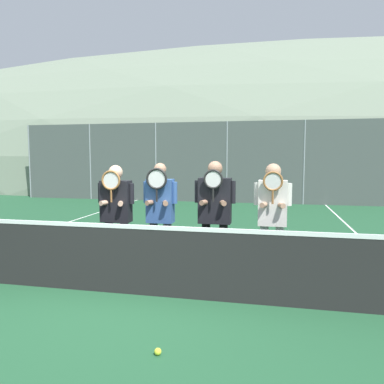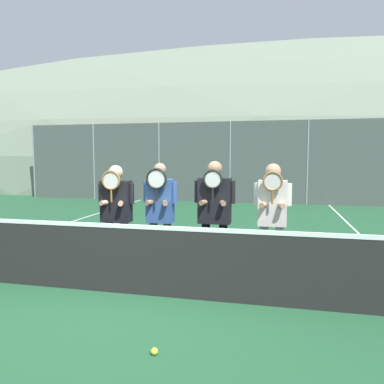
{
  "view_description": "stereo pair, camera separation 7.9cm",
  "coord_description": "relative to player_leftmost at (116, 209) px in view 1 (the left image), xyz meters",
  "views": [
    {
      "loc": [
        1.84,
        -4.66,
        1.87
      ],
      "look_at": [
        0.59,
        1.1,
        1.31
      ],
      "focal_mm": 35.0,
      "sensor_mm": 36.0,
      "label": 1
    },
    {
      "loc": [
        1.91,
        -4.65,
        1.87
      ],
      "look_at": [
        0.59,
        1.1,
        1.31
      ],
      "focal_mm": 35.0,
      "sensor_mm": 36.0,
      "label": 2
    }
  ],
  "objects": [
    {
      "name": "ground_plane",
      "position": [
        0.59,
        -0.84,
        -1.05
      ],
      "size": [
        120.0,
        120.0,
        0.0
      ],
      "primitive_type": "plane",
      "color": "#1E4C2D"
    },
    {
      "name": "tennis_net",
      "position": [
        0.59,
        -0.84,
        -0.55
      ],
      "size": [
        10.4,
        0.09,
        1.06
      ],
      "color": "gray",
      "rests_on": "ground_plane"
    },
    {
      "name": "tennis_ball_on_court",
      "position": [
        1.4,
        -2.27,
        -1.01
      ],
      "size": [
        0.07,
        0.07,
        0.07
      ],
      "color": "#CCDB33",
      "rests_on": "ground_plane"
    },
    {
      "name": "hill_distant",
      "position": [
        0.59,
        48.87,
        -1.05
      ],
      "size": [
        140.67,
        78.15,
        27.35
      ],
      "color": "slate",
      "rests_on": "ground_plane"
    },
    {
      "name": "player_center_right",
      "position": [
        1.58,
        0.03,
        0.04
      ],
      "size": [
        0.62,
        0.34,
        1.81
      ],
      "color": "black",
      "rests_on": "ground_plane"
    },
    {
      "name": "car_left_of_center",
      "position": [
        1.27,
        12.24,
        -0.16
      ],
      "size": [
        4.64,
        2.06,
        1.73
      ],
      "color": "silver",
      "rests_on": "ground_plane"
    },
    {
      "name": "fence_back",
      "position": [
        0.59,
        9.68,
        0.6
      ],
      "size": [
        18.17,
        0.06,
        3.29
      ],
      "color": "gray",
      "rests_on": "ground_plane"
    },
    {
      "name": "car_far_left",
      "position": [
        -3.59,
        12.07,
        -0.1
      ],
      "size": [
        4.16,
        1.99,
        1.87
      ],
      "color": "black",
      "rests_on": "ground_plane"
    },
    {
      "name": "player_center_left",
      "position": [
        0.73,
        0.01,
        -0.01
      ],
      "size": [
        0.54,
        0.34,
        1.77
      ],
      "color": "#56565B",
      "rests_on": "ground_plane"
    },
    {
      "name": "court_line_right_sideline",
      "position": [
        4.46,
        2.16,
        -1.04
      ],
      "size": [
        0.05,
        16.0,
        0.01
      ],
      "primitive_type": "cube",
      "color": "white",
      "rests_on": "ground_plane"
    },
    {
      "name": "clubhouse_building",
      "position": [
        0.63,
        16.43,
        0.97
      ],
      "size": [
        15.94,
        5.5,
        3.99
      ],
      "color": "beige",
      "rests_on": "ground_plane"
    },
    {
      "name": "car_center",
      "position": [
        6.36,
        12.19,
        -0.14
      ],
      "size": [
        4.61,
        1.99,
        1.77
      ],
      "color": "#285638",
      "rests_on": "ground_plane"
    },
    {
      "name": "player_leftmost",
      "position": [
        0.0,
        0.0,
        0.0
      ],
      "size": [
        0.61,
        0.34,
        1.74
      ],
      "color": "#232838",
      "rests_on": "ground_plane"
    },
    {
      "name": "player_rightmost",
      "position": [
        2.43,
        0.12,
        0.01
      ],
      "size": [
        0.55,
        0.34,
        1.77
      ],
      "color": "white",
      "rests_on": "ground_plane"
    },
    {
      "name": "court_line_left_sideline",
      "position": [
        -3.27,
        2.16,
        -1.04
      ],
      "size": [
        0.05,
        16.0,
        0.01
      ],
      "primitive_type": "cube",
      "color": "white",
      "rests_on": "ground_plane"
    }
  ]
}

